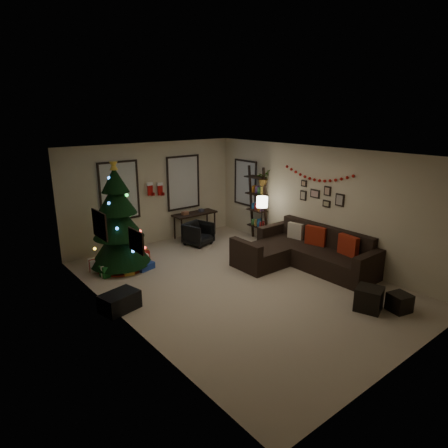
{
  "coord_description": "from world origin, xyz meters",
  "views": [
    {
      "loc": [
        -4.97,
        -5.68,
        3.49
      ],
      "look_at": [
        0.1,
        0.6,
        1.15
      ],
      "focal_mm": 31.57,
      "sensor_mm": 36.0,
      "label": 1
    }
  ],
  "objects": [
    {
      "name": "wall_right",
      "position": [
        2.5,
        0.0,
        1.35
      ],
      "size": [
        0.0,
        7.0,
        7.0
      ],
      "primitive_type": "plane",
      "rotation": [
        1.57,
        0.0,
        -1.57
      ],
      "color": "beige",
      "rests_on": "floor"
    },
    {
      "name": "window_back_left",
      "position": [
        -0.95,
        3.47,
        1.55
      ],
      "size": [
        1.05,
        0.06,
        1.5
      ],
      "color": "#728CB2",
      "rests_on": "wall_back"
    },
    {
      "name": "potted_plant",
      "position": [
        2.3,
        1.68,
        1.84
      ],
      "size": [
        0.62,
        0.59,
        0.54
      ],
      "primitive_type": "imported",
      "rotation": [
        0.0,
        0.0,
        0.42
      ],
      "color": "#4C4C4C",
      "rests_on": "bookshelf"
    },
    {
      "name": "window_back_right",
      "position": [
        0.95,
        3.47,
        1.55
      ],
      "size": [
        1.05,
        0.06,
        1.5
      ],
      "color": "#728CB2",
      "rests_on": "wall_back"
    },
    {
      "name": "art_map",
      "position": [
        -2.48,
        0.93,
        1.53
      ],
      "size": [
        0.04,
        0.6,
        0.5
      ],
      "color": "black",
      "rests_on": "wall_left"
    },
    {
      "name": "pillow_red_b",
      "position": [
        2.21,
        -0.21,
        0.64
      ],
      "size": [
        0.25,
        0.5,
        0.49
      ],
      "primitive_type": "cube",
      "rotation": [
        0.0,
        0.0,
        0.26
      ],
      "color": "maroon",
      "rests_on": "sofa"
    },
    {
      "name": "window_right_wall",
      "position": [
        2.47,
        2.55,
        1.5
      ],
      "size": [
        0.06,
        0.9,
        1.3
      ],
      "color": "#728CB2",
      "rests_on": "wall_right"
    },
    {
      "name": "desk_chair",
      "position": [
        0.81,
        2.57,
        0.31
      ],
      "size": [
        0.73,
        0.7,
        0.61
      ],
      "primitive_type": "imported",
      "rotation": [
        0.0,
        0.0,
        0.28
      ],
      "color": "black",
      "rests_on": "floor"
    },
    {
      "name": "bookshelf",
      "position": [
        2.3,
        1.87,
        1.0
      ],
      "size": [
        0.3,
        0.6,
        2.07
      ],
      "color": "black",
      "rests_on": "floor"
    },
    {
      "name": "wall_front",
      "position": [
        0.0,
        -3.5,
        1.35
      ],
      "size": [
        5.0,
        0.0,
        5.0
      ],
      "primitive_type": "plane",
      "rotation": [
        -1.57,
        0.0,
        0.0
      ],
      "color": "beige",
      "rests_on": "floor"
    },
    {
      "name": "gallery",
      "position": [
        2.48,
        -0.07,
        1.57
      ],
      "size": [
        0.03,
        1.25,
        0.54
      ],
      "color": "black",
      "rests_on": "wall_right"
    },
    {
      "name": "stocking_left",
      "position": [
        -0.14,
        3.35,
        1.53
      ],
      "size": [
        0.2,
        0.05,
        0.36
      ],
      "color": "#990F0C",
      "rests_on": "wall_back"
    },
    {
      "name": "storage_bin",
      "position": [
        -2.4,
        0.51,
        0.17
      ],
      "size": [
        0.75,
        0.58,
        0.33
      ],
      "primitive_type": "cube",
      "rotation": [
        0.0,
        0.0,
        0.22
      ],
      "color": "black",
      "rests_on": "floor"
    },
    {
      "name": "ottoman_near",
      "position": [
        1.12,
        -2.31,
        0.21
      ],
      "size": [
        0.57,
        0.57,
        0.42
      ],
      "primitive_type": "cube",
      "rotation": [
        0.0,
        0.0,
        0.34
      ],
      "color": "black",
      "rests_on": "floor"
    },
    {
      "name": "presents",
      "position": [
        -1.38,
        2.25,
        0.12
      ],
      "size": [
        1.5,
        1.01,
        0.3
      ],
      "rotation": [
        0.0,
        0.0,
        0.34
      ],
      "color": "silver",
      "rests_on": "floor"
    },
    {
      "name": "desk",
      "position": [
        1.15,
        3.22,
        0.61
      ],
      "size": [
        1.29,
        0.46,
        0.7
      ],
      "color": "black",
      "rests_on": "floor"
    },
    {
      "name": "sofa",
      "position": [
        1.82,
        -0.17,
        0.29
      ],
      "size": [
        2.01,
        2.91,
        0.9
      ],
      "color": "black",
      "rests_on": "floor"
    },
    {
      "name": "garland",
      "position": [
        2.45,
        0.05,
        2.03
      ],
      "size": [
        0.08,
        1.9,
        0.3
      ],
      "primitive_type": null,
      "color": "#A5140C",
      "rests_on": "wall_right"
    },
    {
      "name": "ottoman_far",
      "position": [
        1.51,
        -2.69,
        0.17
      ],
      "size": [
        0.42,
        0.42,
        0.33
      ],
      "primitive_type": "cube",
      "rotation": [
        0.0,
        0.0,
        -0.25
      ],
      "color": "black",
      "rests_on": "floor"
    },
    {
      "name": "wall_back",
      "position": [
        0.0,
        3.5,
        1.35
      ],
      "size": [
        5.0,
        0.0,
        5.0
      ],
      "primitive_type": "plane",
      "rotation": [
        1.57,
        0.0,
        0.0
      ],
      "color": "beige",
      "rests_on": "floor"
    },
    {
      "name": "pillow_cream",
      "position": [
        2.21,
        0.41,
        0.63
      ],
      "size": [
        0.18,
        0.41,
        0.39
      ],
      "primitive_type": "cube",
      "rotation": [
        0.0,
        0.0,
        0.17
      ],
      "color": "#C1B59C",
      "rests_on": "sofa"
    },
    {
      "name": "wall_left",
      "position": [
        -2.5,
        0.0,
        1.35
      ],
      "size": [
        0.0,
        7.0,
        7.0
      ],
      "primitive_type": "plane",
      "rotation": [
        1.57,
        0.0,
        1.57
      ],
      "color": "beige",
      "rests_on": "floor"
    },
    {
      "name": "stocking_right",
      "position": [
        0.19,
        3.41,
        1.48
      ],
      "size": [
        0.2,
        0.05,
        0.36
      ],
      "color": "#990F0C",
      "rests_on": "wall_back"
    },
    {
      "name": "ceiling",
      "position": [
        0.0,
        0.0,
        2.7
      ],
      "size": [
        7.0,
        7.0,
        0.0
      ],
      "primitive_type": "plane",
      "rotation": [
        3.14,
        0.0,
        0.0
      ],
      "color": "white",
      "rests_on": "floor"
    },
    {
      "name": "christmas_tree",
      "position": [
        -1.52,
        2.35,
        1.05
      ],
      "size": [
        1.36,
        1.36,
        2.53
      ],
      "rotation": [
        0.0,
        0.0,
        0.4
      ],
      "color": "black",
      "rests_on": "floor"
    },
    {
      "name": "floor",
      "position": [
        0.0,
        0.0,
        0.0
      ],
      "size": [
        7.0,
        7.0,
        0.0
      ],
      "primitive_type": "plane",
      "color": "tan",
      "rests_on": "ground"
    },
    {
      "name": "floor_lamp",
      "position": [
        1.95,
        1.34,
        1.14
      ],
      "size": [
        0.29,
        0.29,
        1.37
      ],
      "rotation": [
        0.0,
        0.0,
        -0.32
      ],
      "color": "black",
      "rests_on": "floor"
    },
    {
      "name": "art_abstract",
      "position": [
        -2.48,
        -0.49,
        1.6
      ],
      "size": [
        0.04,
        0.45,
        0.35
      ],
      "color": "black",
      "rests_on": "wall_left"
    },
    {
      "name": "pillow_red_a",
      "position": [
        2.21,
        -1.09,
        0.64
      ],
      "size": [
        0.19,
        0.5,
        0.49
      ],
      "primitive_type": "cube",
      "rotation": [
        0.0,
        0.0,
        -0.13
      ],
      "color": "maroon",
      "rests_on": "sofa"
    }
  ]
}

